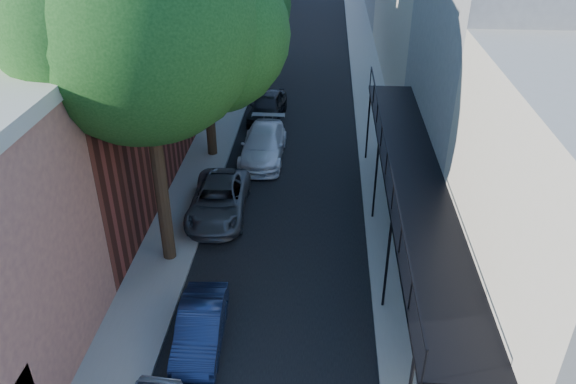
% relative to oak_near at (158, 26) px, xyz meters
% --- Properties ---
extents(road_surface, '(6.00, 64.00, 0.01)m').
position_rel_oak_near_xyz_m(road_surface, '(3.37, 19.74, -7.87)').
color(road_surface, black).
rests_on(road_surface, ground).
extents(sidewalk_left, '(2.00, 64.00, 0.12)m').
position_rel_oak_near_xyz_m(sidewalk_left, '(-0.63, 19.74, -7.82)').
color(sidewalk_left, gray).
rests_on(sidewalk_left, ground).
extents(sidewalk_right, '(2.00, 64.00, 0.12)m').
position_rel_oak_near_xyz_m(sidewalk_right, '(7.37, 19.74, -7.82)').
color(sidewalk_right, gray).
rests_on(sidewalk_right, ground).
extents(buildings_right, '(9.80, 55.00, 10.00)m').
position_rel_oak_near_xyz_m(buildings_right, '(12.36, 19.23, -3.45)').
color(buildings_right, beige).
rests_on(buildings_right, ground).
extents(oak_near, '(7.48, 6.80, 11.42)m').
position_rel_oak_near_xyz_m(oak_near, '(0.00, 0.00, 0.00)').
color(oak_near, '#332214').
rests_on(oak_near, ground).
extents(parked_car_b, '(1.39, 3.54, 1.15)m').
position_rel_oak_near_xyz_m(parked_car_b, '(1.44, -4.08, -7.30)').
color(parked_car_b, '#162245').
rests_on(parked_car_b, ground).
extents(parked_car_c, '(2.24, 4.62, 1.27)m').
position_rel_oak_near_xyz_m(parked_car_c, '(0.77, 2.70, -7.25)').
color(parked_car_c, '#505257').
rests_on(parked_car_c, ground).
extents(parked_car_d, '(1.97, 4.70, 1.36)m').
position_rel_oak_near_xyz_m(parked_car_d, '(1.97, 7.61, -7.20)').
color(parked_car_d, white).
rests_on(parked_car_d, ground).
extents(parked_car_e, '(2.06, 4.28, 1.41)m').
position_rel_oak_near_xyz_m(parked_car_e, '(1.68, 12.32, -7.17)').
color(parked_car_e, black).
rests_on(parked_car_e, ground).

